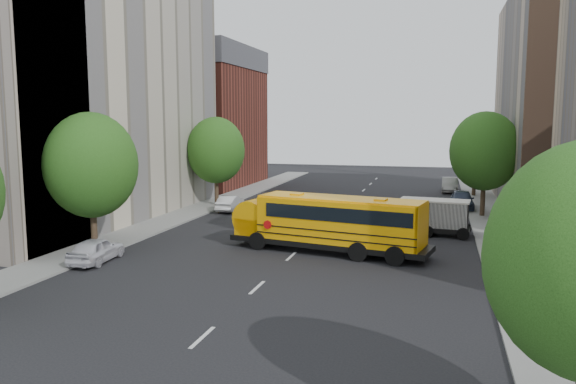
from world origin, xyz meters
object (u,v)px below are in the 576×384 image
at_px(street_tree_1, 91,165).
at_px(street_tree_4, 485,151).
at_px(street_tree_5, 476,148).
at_px(parked_car_0, 96,250).
at_px(school_bus, 327,220).
at_px(street_tree_2, 216,150).
at_px(parked_car_4, 462,200).
at_px(safari_truck, 427,216).
at_px(parked_car_5, 450,185).
at_px(parked_car_1, 230,203).

bearing_deg(street_tree_1, street_tree_4, 39.29).
relative_size(street_tree_5, parked_car_0, 1.91).
xyz_separation_m(school_bus, parked_car_0, (-11.28, -5.45, -1.15)).
bearing_deg(street_tree_5, street_tree_2, -151.39).
xyz_separation_m(street_tree_1, street_tree_5, (22.00, 30.00, -0.25)).
bearing_deg(parked_car_4, safari_truck, -103.19).
height_order(street_tree_4, school_bus, street_tree_4).
bearing_deg(parked_car_5, safari_truck, -93.84).
bearing_deg(parked_car_1, street_tree_5, -147.29).
height_order(street_tree_2, parked_car_5, street_tree_2).
bearing_deg(street_tree_4, street_tree_2, 180.00).
bearing_deg(parked_car_4, parked_car_5, 93.43).
xyz_separation_m(parked_car_1, parked_car_4, (18.40, 6.01, 0.16)).
xyz_separation_m(street_tree_1, safari_truck, (18.04, 10.05, -3.72)).
xyz_separation_m(street_tree_5, safari_truck, (-3.96, -19.95, -3.47)).
relative_size(parked_car_1, parked_car_5, 0.85).
relative_size(parked_car_0, parked_car_1, 1.01).
relative_size(street_tree_5, parked_car_4, 1.61).
xyz_separation_m(safari_truck, parked_car_5, (1.76, 22.78, -0.48)).
bearing_deg(street_tree_5, school_bus, -109.40).
distance_m(street_tree_5, school_bus, 28.21).
relative_size(street_tree_4, parked_car_5, 1.77).
bearing_deg(street_tree_2, parked_car_5, 36.84).
relative_size(street_tree_2, safari_truck, 1.37).
distance_m(street_tree_1, street_tree_4, 28.43).
relative_size(street_tree_2, street_tree_4, 0.95).
bearing_deg(street_tree_2, parked_car_1, -48.19).
xyz_separation_m(street_tree_5, parked_car_0, (-20.60, -31.92, -4.03)).
height_order(street_tree_1, street_tree_2, street_tree_1).
relative_size(street_tree_5, safari_truck, 1.33).
distance_m(street_tree_2, parked_car_5, 25.07).
distance_m(street_tree_4, parked_car_5, 15.61).
distance_m(street_tree_5, parked_car_5, 5.34).
distance_m(parked_car_0, parked_car_5, 39.32).
bearing_deg(street_tree_5, parked_car_0, -122.84).
distance_m(street_tree_1, street_tree_2, 18.00).
bearing_deg(parked_car_0, street_tree_4, -140.53).
distance_m(safari_truck, parked_car_4, 11.79).
bearing_deg(parked_car_0, parked_car_5, -122.46).
bearing_deg(parked_car_1, parked_car_5, -138.94).
height_order(street_tree_5, safari_truck, street_tree_5).
bearing_deg(street_tree_2, street_tree_1, -90.00).
xyz_separation_m(street_tree_2, parked_car_4, (20.60, 3.55, -4.03)).
bearing_deg(street_tree_1, school_bus, 15.56).
bearing_deg(street_tree_1, parked_car_5, 58.91).
distance_m(street_tree_4, school_bus, 17.52).
bearing_deg(street_tree_2, street_tree_4, 0.00).
height_order(street_tree_5, parked_car_0, street_tree_5).
distance_m(street_tree_2, street_tree_4, 22.00).
bearing_deg(safari_truck, street_tree_5, 84.72).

